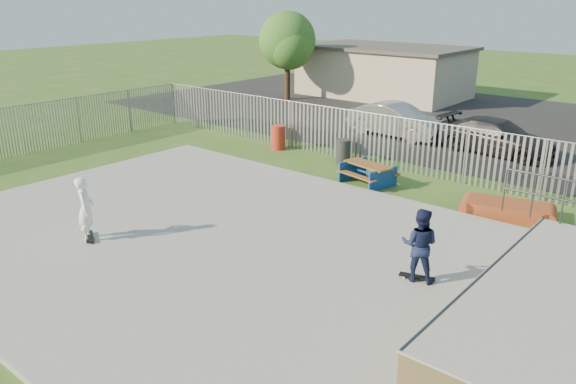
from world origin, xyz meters
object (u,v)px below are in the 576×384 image
Objects in this scene: skater_navy at (420,245)px; skater_white at (86,209)px; funbox at (507,210)px; picnic_table at (368,174)px; trash_bin_red at (278,137)px; tree_left at (287,40)px; car_dark at (497,137)px; trash_bin_grey at (343,151)px; car_silver at (396,120)px.

skater_navy is 8.46m from skater_white.
skater_navy is at bearing -106.41° from funbox.
picnic_table reaches higher than funbox.
picnic_table is at bearing -16.18° from trash_bin_red.
skater_white is at bearing -146.38° from funbox.
skater_navy is at bearing -117.51° from skater_white.
funbox is 1.44× the size of skater_navy.
funbox is at bearing -8.57° from trash_bin_red.
car_dark is at bearing -16.29° from tree_left.
skater_white is at bearing -76.45° from trash_bin_red.
car_dark is 12.57m from skater_navy.
funbox is 10.44m from trash_bin_red.
tree_left is (-13.00, 11.15, 3.25)m from picnic_table.
funbox is at bearing -92.87° from skater_white.
skater_navy reaches higher than picnic_table.
picnic_table is 0.82× the size of funbox.
car_dark is at bearing 35.05° from trash_bin_red.
skater_white is (-7.70, -3.52, 0.00)m from skater_navy.
trash_bin_red reaches higher than trash_bin_grey.
funbox is at bearing 12.44° from picnic_table.
picnic_table is 7.28m from skater_navy.
tree_left is at bearing 151.42° from picnic_table.
car_dark is at bearing 51.70° from trash_bin_grey.
trash_bin_grey is at bearing -41.28° from tree_left.
picnic_table is 2.12× the size of trash_bin_grey.
picnic_table is 5.70m from trash_bin_red.
funbox is 10.15m from car_silver.
skater_navy is (10.24, -7.05, 0.49)m from trash_bin_red.
trash_bin_grey is at bearing -63.56° from skater_navy.
trash_bin_red is 5.85m from car_silver.
skater_navy is (7.51, -12.21, 0.22)m from car_silver.
trash_bin_grey reaches higher than picnic_table.
funbox is 11.93m from skater_white.
funbox is 2.59× the size of trash_bin_grey.
trash_bin_red reaches higher than picnic_table.
tree_left is at bearing -25.52° from skater_white.
trash_bin_grey is 0.20× the size of car_silver.
car_dark is at bearing 97.71° from funbox.
car_silver is at bearing 96.67° from trash_bin_grey.
trash_bin_red is 0.60× the size of skater_white.
trash_bin_grey is 9.91m from skater_navy.
tree_left is at bearing -60.94° from skater_navy.
car_dark is (4.08, 5.16, 0.26)m from trash_bin_grey.
funbox is 7.17m from trash_bin_grey.
car_silver is 15.74m from skater_white.
skater_white reaches higher than trash_bin_grey.
tree_left reaches higher than skater_navy.
trash_bin_red is 0.60× the size of skater_navy.
car_silver reaches higher than trash_bin_red.
trash_bin_red is 0.19× the size of tree_left.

